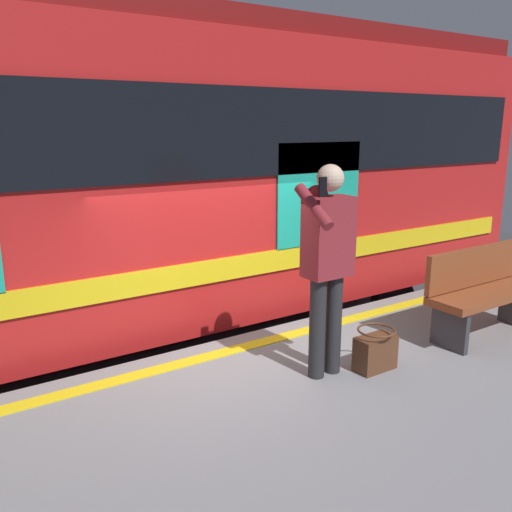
{
  "coord_description": "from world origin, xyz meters",
  "views": [
    {
      "loc": [
        2.56,
        4.42,
        3.13
      ],
      "look_at": [
        -0.15,
        0.3,
        1.91
      ],
      "focal_mm": 37.59,
      "sensor_mm": 36.0,
      "label": 1
    }
  ],
  "objects_px": {
    "passenger": "(327,254)",
    "handbag": "(375,351)",
    "bench": "(483,289)",
    "train_carriage": "(104,170)"
  },
  "relations": [
    {
      "from": "passenger",
      "to": "bench",
      "type": "relative_size",
      "value": 1.27
    },
    {
      "from": "handbag",
      "to": "bench",
      "type": "distance_m",
      "value": 1.53
    },
    {
      "from": "train_carriage",
      "to": "bench",
      "type": "distance_m",
      "value": 4.37
    },
    {
      "from": "handbag",
      "to": "train_carriage",
      "type": "bearing_deg",
      "value": -67.58
    },
    {
      "from": "passenger",
      "to": "bench",
      "type": "xyz_separation_m",
      "value": [
        -1.92,
        0.2,
        -0.59
      ]
    },
    {
      "from": "train_carriage",
      "to": "bench",
      "type": "height_order",
      "value": "train_carriage"
    },
    {
      "from": "bench",
      "to": "train_carriage",
      "type": "bearing_deg",
      "value": -48.52
    },
    {
      "from": "passenger",
      "to": "handbag",
      "type": "height_order",
      "value": "passenger"
    },
    {
      "from": "train_carriage",
      "to": "bench",
      "type": "bearing_deg",
      "value": 131.48
    },
    {
      "from": "passenger",
      "to": "handbag",
      "type": "distance_m",
      "value": 1.01
    }
  ]
}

